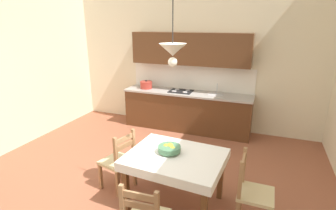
# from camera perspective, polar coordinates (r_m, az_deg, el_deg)

# --- Properties ---
(ground_plane) EXTENTS (6.36, 6.58, 0.10)m
(ground_plane) POSITION_cam_1_polar(r_m,az_deg,el_deg) (4.08, -7.87, -19.59)
(ground_plane) COLOR #99563D
(wall_back) EXTENTS (6.36, 0.12, 4.12)m
(wall_back) POSITION_cam_1_polar(r_m,az_deg,el_deg) (6.10, 5.50, 14.28)
(wall_back) COLOR beige
(wall_back) RESTS_ON ground_plane
(kitchen_cabinetry) EXTENTS (2.92, 0.63, 2.20)m
(kitchen_cabinetry) POSITION_cam_1_polar(r_m,az_deg,el_deg) (5.98, 4.23, 2.54)
(kitchen_cabinetry) COLOR #56331C
(kitchen_cabinetry) RESTS_ON ground_plane
(dining_table) EXTENTS (1.30, 1.05, 0.75)m
(dining_table) POSITION_cam_1_polar(r_m,az_deg,el_deg) (3.52, 1.60, -12.81)
(dining_table) COLOR brown
(dining_table) RESTS_ON ground_plane
(dining_chair_window_side) EXTENTS (0.42, 0.42, 0.93)m
(dining_chair_window_side) POSITION_cam_1_polar(r_m,az_deg,el_deg) (3.47, 17.95, -17.74)
(dining_chair_window_side) COLOR #D1BC89
(dining_chair_window_side) RESTS_ON ground_plane
(dining_chair_tv_side) EXTENTS (0.51, 0.51, 0.93)m
(dining_chair_tv_side) POSITION_cam_1_polar(r_m,az_deg,el_deg) (4.01, -10.69, -12.04)
(dining_chair_tv_side) COLOR #D1BC89
(dining_chair_tv_side) RESTS_ON ground_plane
(fruit_bowl) EXTENTS (0.30, 0.30, 0.12)m
(fruit_bowl) POSITION_cam_1_polar(r_m,az_deg,el_deg) (3.49, 0.30, -9.49)
(fruit_bowl) COLOR #4C7F5B
(fruit_bowl) RESTS_ON dining_table
(pendant_lamp) EXTENTS (0.32, 0.32, 0.80)m
(pendant_lamp) POSITION_cam_1_polar(r_m,az_deg,el_deg) (3.04, 1.03, 11.81)
(pendant_lamp) COLOR black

